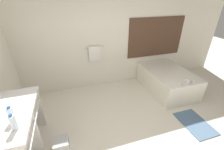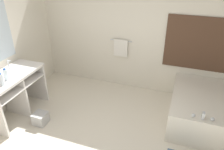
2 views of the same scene
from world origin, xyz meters
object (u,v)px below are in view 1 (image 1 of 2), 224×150
water_bottle_2 (11,114)px  waste_bin (62,145)px  bathtub (167,79)px  water_bottle_1 (13,122)px

water_bottle_2 → waste_bin: 1.02m
bathtub → water_bottle_2: 3.55m
bathtub → water_bottle_2: (-3.28, -1.18, 0.70)m
water_bottle_1 → water_bottle_2: size_ratio=1.02×
bathtub → waste_bin: (-2.80, -1.09, -0.20)m
water_bottle_1 → water_bottle_2: (-0.06, 0.16, -0.00)m
bathtub → water_bottle_2: size_ratio=7.02×
water_bottle_1 → bathtub: bearing=22.7°
bathtub → waste_bin: 3.02m
water_bottle_2 → waste_bin: (0.47, 0.09, -0.90)m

